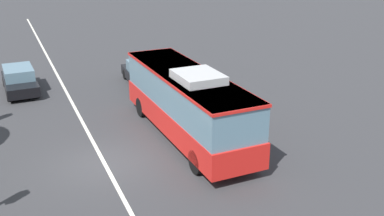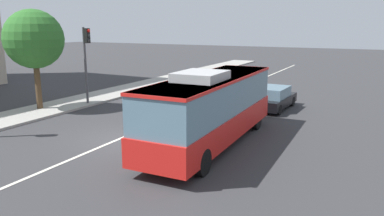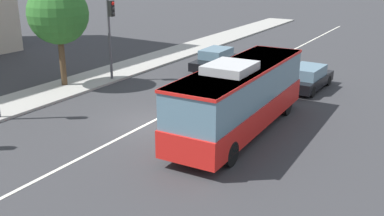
% 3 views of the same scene
% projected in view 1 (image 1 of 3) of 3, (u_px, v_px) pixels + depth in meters
% --- Properties ---
extents(ground_plane, '(160.00, 160.00, 0.00)m').
position_uv_depth(ground_plane, '(104.00, 163.00, 19.10)').
color(ground_plane, '#333335').
extents(lane_centre_line, '(76.00, 0.16, 0.01)m').
position_uv_depth(lane_centre_line, '(104.00, 163.00, 19.10)').
color(lane_centre_line, silver).
rests_on(lane_centre_line, ground_plane).
extents(transit_bus, '(10.06, 2.74, 3.46)m').
position_uv_depth(transit_bus, '(187.00, 101.00, 20.99)').
color(transit_bus, red).
rests_on(transit_bus, ground_plane).
extents(sedan_black_ahead, '(4.56, 1.94, 1.46)m').
position_uv_depth(sedan_black_ahead, '(19.00, 80.00, 27.67)').
color(sedan_black_ahead, black).
rests_on(sedan_black_ahead, ground_plane).
extents(sedan_black_behind, '(4.58, 2.00, 1.46)m').
position_uv_depth(sedan_black_behind, '(143.00, 74.00, 28.90)').
color(sedan_black_behind, black).
rests_on(sedan_black_behind, ground_plane).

